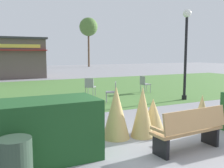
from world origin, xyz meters
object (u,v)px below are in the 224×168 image
lamppost_mid (186,43)px  tree_right_bg (88,27)px  cafe_chair_center (90,85)px  park_bench (190,129)px  trash_bin (15,164)px  cafe_chair_west (144,83)px  cafe_chair_east (113,90)px

lamppost_mid → tree_right_bg: tree_right_bg is taller
cafe_chair_center → lamppost_mid: bearing=-38.3°
park_bench → trash_bin: park_bench is taller
trash_bin → cafe_chair_west: 10.29m
cafe_chair_east → trash_bin: bearing=-128.5°
park_bench → cafe_chair_center: 7.63m
trash_bin → tree_right_bg: (14.11, 33.41, 5.64)m
cafe_chair_west → park_bench: bearing=-116.6°
trash_bin → cafe_chair_center: (4.19, 7.60, 0.12)m
trash_bin → cafe_chair_east: size_ratio=0.91×
lamppost_mid → cafe_chair_west: 3.27m
tree_right_bg → lamppost_mid: bearing=-102.6°
cafe_chair_east → lamppost_mid: bearing=-13.7°
cafe_chair_east → cafe_chair_west: bearing=32.6°
park_bench → cafe_chair_east: 5.70m
lamppost_mid → trash_bin: 9.34m
trash_bin → park_bench: bearing=0.1°
trash_bin → cafe_chair_east: (4.47, 5.62, 0.12)m
lamppost_mid → tree_right_bg: size_ratio=0.53×
park_bench → lamppost_mid: 6.71m
park_bench → trash_bin: (-3.51, -0.00, -0.07)m
lamppost_mid → park_bench: bearing=-131.0°
cafe_chair_center → tree_right_bg: tree_right_bg is taller
cafe_chair_west → cafe_chair_center: 3.01m
park_bench → lamppost_mid: bearing=49.0°
cafe_chair_west → cafe_chair_center: same height
cafe_chair_center → park_bench: bearing=-95.1°
trash_bin → tree_right_bg: tree_right_bg is taller
park_bench → trash_bin: size_ratio=2.12×
cafe_chair_east → cafe_chair_center: same height
cafe_chair_west → tree_right_bg: bearing=75.1°
cafe_chair_west → trash_bin: bearing=-134.4°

